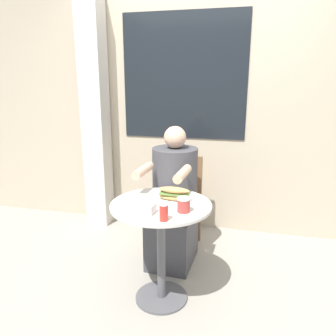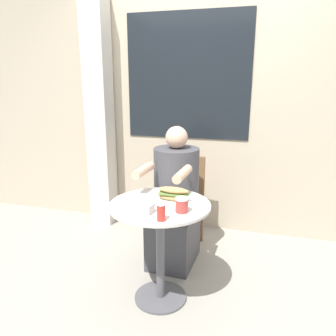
% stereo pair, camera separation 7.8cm
% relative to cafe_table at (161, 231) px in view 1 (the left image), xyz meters
% --- Properties ---
extents(ground_plane, '(8.00, 8.00, 0.00)m').
position_rel_cafe_table_xyz_m(ground_plane, '(0.00, 0.00, -0.55)').
color(ground_plane, gray).
extents(storefront_wall, '(8.00, 0.09, 2.80)m').
position_rel_cafe_table_xyz_m(storefront_wall, '(-0.00, 1.35, 0.85)').
color(storefront_wall, '#B7A88E').
rests_on(storefront_wall, ground_plane).
extents(lattice_pillar, '(0.24, 0.24, 2.40)m').
position_rel_cafe_table_xyz_m(lattice_pillar, '(-1.02, 1.17, 0.65)').
color(lattice_pillar, beige).
rests_on(lattice_pillar, ground_plane).
extents(cafe_table, '(0.70, 0.70, 0.75)m').
position_rel_cafe_table_xyz_m(cafe_table, '(0.00, 0.00, 0.00)').
color(cafe_table, beige).
rests_on(cafe_table, ground_plane).
extents(diner_chair, '(0.40, 0.40, 0.87)m').
position_rel_cafe_table_xyz_m(diner_chair, '(-0.03, 0.91, -0.03)').
color(diner_chair, brown).
rests_on(diner_chair, ground_plane).
extents(seated_diner, '(0.41, 0.71, 1.21)m').
position_rel_cafe_table_xyz_m(seated_diner, '(-0.03, 0.56, -0.03)').
color(seated_diner, '#424247').
rests_on(seated_diner, ground_plane).
extents(sandwich_on_plate, '(0.24, 0.24, 0.10)m').
position_rel_cafe_table_xyz_m(sandwich_on_plate, '(0.08, 0.07, 0.25)').
color(sandwich_on_plate, white).
rests_on(sandwich_on_plate, cafe_table).
extents(drink_cup, '(0.09, 0.09, 0.09)m').
position_rel_cafe_table_xyz_m(drink_cup, '(0.18, -0.10, 0.25)').
color(drink_cup, '#B73D38').
rests_on(drink_cup, cafe_table).
extents(napkin_box, '(0.10, 0.10, 0.06)m').
position_rel_cafe_table_xyz_m(napkin_box, '(-0.04, -0.18, 0.23)').
color(napkin_box, silver).
rests_on(napkin_box, cafe_table).
extents(condiment_bottle, '(0.05, 0.05, 0.13)m').
position_rel_cafe_table_xyz_m(condiment_bottle, '(0.09, -0.27, 0.26)').
color(condiment_bottle, red).
rests_on(condiment_bottle, cafe_table).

